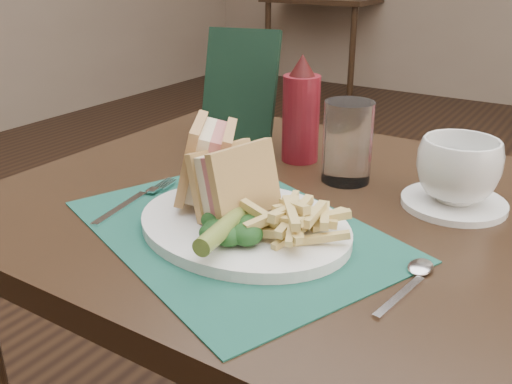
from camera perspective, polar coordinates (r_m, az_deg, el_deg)
table_bg_left at (r=5.12m, az=6.96°, el=14.67°), size 0.90×0.75×0.75m
placemat at (r=0.76m, az=-2.23°, el=-3.79°), size 0.52×0.45×0.00m
plate at (r=0.75m, az=-1.24°, el=-3.38°), size 0.33×0.28×0.01m
sandwich_half_a at (r=0.80m, az=-6.44°, el=3.12°), size 0.13×0.14×0.12m
sandwich_half_b at (r=0.75m, az=-3.20°, el=1.58°), size 0.10×0.12×0.10m
kale_garnish at (r=0.70m, az=-2.80°, el=-3.52°), size 0.11×0.08×0.03m
pickle_spear at (r=0.68m, az=-3.17°, el=-3.56°), size 0.04×0.12×0.03m
fries_pile at (r=0.71m, az=3.85°, el=-2.08°), size 0.18×0.20×0.05m
fork at (r=0.86m, az=-12.01°, el=-0.61°), size 0.06×0.17×0.01m
spoon at (r=0.66m, az=14.92°, el=-8.83°), size 0.06×0.15×0.01m
saucer at (r=0.88m, az=19.14°, el=-1.04°), size 0.17×0.17×0.01m
coffee_cup at (r=0.86m, az=19.57°, el=2.08°), size 0.14×0.14×0.09m
drinking_glass at (r=0.91m, az=9.14°, el=4.95°), size 0.09×0.09×0.13m
ketchup_bottle at (r=0.99m, az=4.53°, el=8.30°), size 0.07×0.07×0.19m
check_presenter at (r=1.05m, az=-1.64°, el=10.06°), size 0.15×0.11×0.22m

